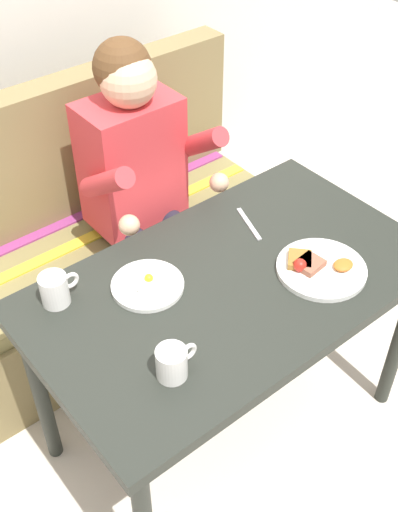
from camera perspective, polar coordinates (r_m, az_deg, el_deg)
ground_plane at (r=2.41m, az=2.32°, el=-14.84°), size 8.00×8.00×0.00m
table at (r=1.90m, az=2.85°, el=-3.96°), size 1.20×0.70×0.73m
couch at (r=2.58m, az=-8.60°, el=0.54°), size 1.44×0.56×1.00m
person at (r=2.25m, az=-5.04°, el=7.26°), size 0.45×0.61×1.21m
plate_breakfast at (r=1.90m, az=10.78°, el=-1.04°), size 0.27×0.27×0.05m
plate_eggs at (r=1.82m, az=-4.67°, el=-2.61°), size 0.21×0.21×0.04m
coffee_mug at (r=1.79m, az=-12.88°, el=-2.90°), size 0.12×0.08×0.09m
coffee_mug_second at (r=1.58m, az=-2.41°, el=-9.55°), size 0.12×0.08×0.09m
fork at (r=2.04m, az=4.53°, el=2.92°), size 0.07×0.17×0.00m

